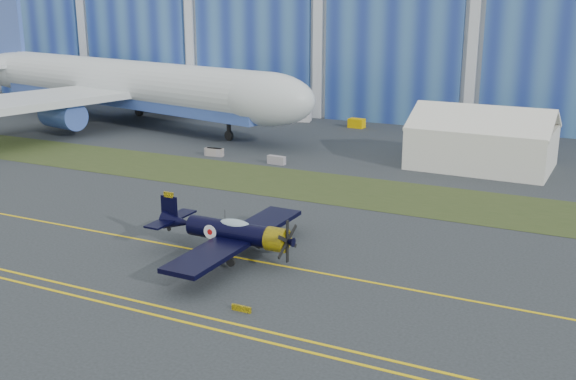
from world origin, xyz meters
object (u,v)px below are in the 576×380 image
at_px(warbird, 229,231).
at_px(tent, 483,136).
at_px(shipping_container, 293,113).
at_px(tug, 357,123).
at_px(jetliner, 121,32).

relative_size(warbird, tent, 0.99).
bearing_deg(warbird, shipping_container, 112.09).
distance_m(warbird, tug, 50.06).
xyz_separation_m(warbird, shipping_container, (-19.39, 50.43, -0.69)).
xyz_separation_m(jetliner, shipping_container, (20.47, 11.85, -11.42)).
relative_size(jetliner, tug, 39.17).
relative_size(tent, tug, 6.72).
bearing_deg(jetliner, tent, 7.15).
bearing_deg(tent, tug, 143.24).
distance_m(shipping_container, tug, 10.37).
distance_m(tent, shipping_container, 34.25).
relative_size(jetliner, shipping_container, 15.83).
bearing_deg(tug, tent, -33.03).
bearing_deg(tent, shipping_container, 152.42).
xyz_separation_m(warbird, jetliner, (-39.86, 38.58, 10.73)).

